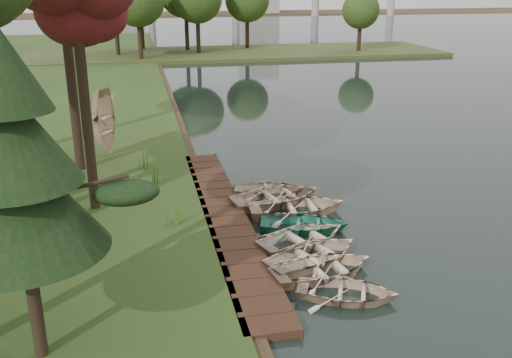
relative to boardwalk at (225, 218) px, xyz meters
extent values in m
plane|color=#3D2F1D|center=(1.60, 0.00, -0.15)|extent=(300.00, 300.00, 0.00)
cube|color=#392216|center=(0.00, 0.00, 0.00)|extent=(1.60, 16.00, 0.30)
cube|color=#3B461F|center=(9.60, 50.00, 0.08)|extent=(50.00, 14.00, 0.45)
cylinder|color=black|center=(-13.73, 50.00, 2.70)|extent=(0.50, 0.50, 4.80)
sphere|color=#314818|center=(-13.73, 50.00, 6.30)|extent=(5.60, 5.60, 5.60)
cylinder|color=black|center=(-7.07, 50.00, 2.70)|extent=(0.50, 0.50, 4.80)
sphere|color=#314818|center=(-7.07, 50.00, 6.30)|extent=(5.60, 5.60, 5.60)
cylinder|color=black|center=(-0.40, 50.00, 2.70)|extent=(0.50, 0.50, 4.80)
sphere|color=#314818|center=(-0.40, 50.00, 6.30)|extent=(5.60, 5.60, 5.60)
cylinder|color=black|center=(6.27, 50.00, 2.70)|extent=(0.50, 0.50, 4.80)
sphere|color=#314818|center=(6.27, 50.00, 6.30)|extent=(5.60, 5.60, 5.60)
cylinder|color=black|center=(12.93, 50.00, 2.70)|extent=(0.50, 0.50, 4.80)
sphere|color=#314818|center=(12.93, 50.00, 6.30)|extent=(5.60, 5.60, 5.60)
cylinder|color=black|center=(19.60, 50.00, 2.70)|extent=(0.50, 0.50, 4.80)
sphere|color=#314818|center=(19.60, 50.00, 6.30)|extent=(5.60, 5.60, 5.60)
cylinder|color=black|center=(26.27, 50.00, 2.70)|extent=(0.50, 0.50, 4.80)
cylinder|color=#A5A5A0|center=(-18.40, 120.00, 3.85)|extent=(1.80, 1.80, 8.00)
cylinder|color=#A5A5A0|center=(1.60, 120.00, 3.85)|extent=(1.80, 1.80, 8.00)
cylinder|color=#A5A5A0|center=(21.60, 120.00, 3.85)|extent=(1.80, 1.80, 8.00)
imported|color=beige|center=(2.59, -6.40, 0.21)|extent=(3.58, 3.13, 0.62)
imported|color=beige|center=(2.34, -4.96, 0.25)|extent=(3.81, 3.03, 0.71)
imported|color=beige|center=(2.32, -4.06, 0.27)|extent=(4.27, 3.73, 0.74)
imported|color=beige|center=(2.38, -2.69, 0.26)|extent=(4.14, 3.56, 0.72)
imported|color=#338D74|center=(2.72, -1.54, 0.24)|extent=(3.82, 3.15, 0.69)
imported|color=beige|center=(2.89, 0.03, 0.31)|extent=(3.93, 2.82, 0.81)
imported|color=beige|center=(2.38, 1.26, 0.31)|extent=(4.50, 3.65, 0.82)
imported|color=beige|center=(2.35, 2.35, 0.23)|extent=(3.66, 2.97, 0.67)
imported|color=beige|center=(-4.69, 9.00, 0.51)|extent=(4.23, 3.85, 0.72)
cylinder|color=black|center=(-4.97, 1.83, 4.12)|extent=(0.40, 0.40, 7.94)
ellipsoid|color=maroon|center=(-4.97, 1.83, 8.09)|extent=(3.55, 3.55, 3.02)
cylinder|color=black|center=(-5.92, 7.02, 5.32)|extent=(0.45, 0.45, 10.34)
cylinder|color=black|center=(-5.74, -7.66, 1.80)|extent=(0.32, 0.32, 3.29)
cone|color=black|center=(-5.74, -7.66, 4.27)|extent=(3.80, 3.80, 2.60)
cone|color=black|center=(-5.74, -7.66, 5.70)|extent=(2.90, 2.90, 2.25)
cone|color=#3F661E|center=(-2.05, -0.63, 0.64)|extent=(0.60, 0.60, 0.98)
cone|color=#3F661E|center=(-3.42, 2.43, 0.69)|extent=(0.60, 0.60, 1.08)
cone|color=#3F661E|center=(-3.01, 6.42, 0.61)|extent=(0.60, 0.60, 0.93)
cone|color=#3F661E|center=(-2.45, 4.21, 0.62)|extent=(0.60, 0.60, 0.94)
camera|label=1|loc=(-3.05, -20.17, 8.81)|focal=40.00mm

